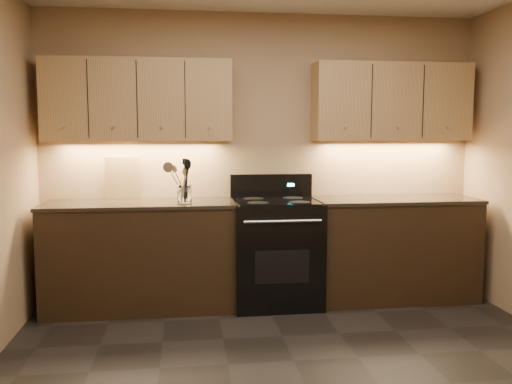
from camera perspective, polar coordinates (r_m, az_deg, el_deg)
wall_back at (r=5.03m, az=0.63°, el=3.74°), size 4.00×0.04×2.60m
counter_left at (r=4.82m, az=-12.04°, el=-6.55°), size 1.62×0.62×0.93m
counter_right at (r=5.15m, az=14.27°, el=-5.76°), size 1.46×0.62×0.93m
stove at (r=4.84m, az=2.08°, el=-6.18°), size 0.76×0.68×1.14m
upper_cab_left at (r=4.85m, az=-12.26°, el=9.41°), size 1.60×0.30×0.70m
upper_cab_right at (r=5.19m, az=14.06°, el=9.16°), size 1.44×0.30×0.70m
outlet_plate at (r=5.03m, az=-14.21°, el=1.49°), size 0.08×0.01×0.12m
utensil_crock at (r=4.61m, az=-7.53°, el=-0.30°), size 0.16×0.16×0.15m
cutting_board at (r=4.99m, az=-13.84°, el=1.49°), size 0.31×0.11×0.39m
wooden_spoon at (r=4.59m, az=-7.84°, el=0.81°), size 0.10×0.08×0.30m
black_spoon at (r=4.61m, az=-7.47°, el=1.21°), size 0.09×0.10×0.36m
black_turner at (r=4.58m, az=-7.53°, el=1.34°), size 0.10×0.17×0.39m
steel_spatula at (r=4.62m, az=-7.22°, el=1.12°), size 0.23×0.13×0.34m
steel_skimmer at (r=4.60m, az=-7.31°, el=1.20°), size 0.25×0.13×0.36m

